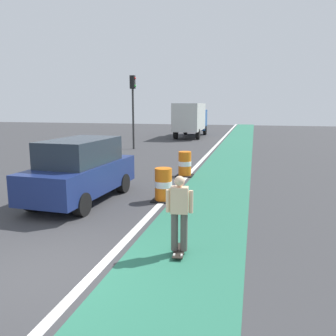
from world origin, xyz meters
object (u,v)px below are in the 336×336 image
at_px(traffic_barrel_mid, 185,164).
at_px(delivery_truck_down_block, 191,118).
at_px(parked_suv_nearest, 81,170).
at_px(skateboarder_on_lane, 179,212).
at_px(traffic_light_corner, 133,99).
at_px(traffic_barrel_front, 163,185).

xyz_separation_m(traffic_barrel_mid, delivery_truck_down_block, (-3.06, 18.77, 1.31)).
bearing_deg(parked_suv_nearest, skateboarder_on_lane, -40.11).
height_order(traffic_barrel_mid, delivery_truck_down_block, delivery_truck_down_block).
bearing_deg(delivery_truck_down_block, parked_suv_nearest, -88.63).
distance_m(traffic_barrel_mid, traffic_light_corner, 10.62).
bearing_deg(delivery_truck_down_block, traffic_barrel_front, -82.16).
bearing_deg(traffic_light_corner, skateboarder_on_lane, -67.81).
relative_size(skateboarder_on_lane, traffic_barrel_front, 1.55).
bearing_deg(traffic_barrel_mid, skateboarder_on_lane, -79.80).
height_order(parked_suv_nearest, traffic_light_corner, traffic_light_corner).
height_order(traffic_barrel_mid, traffic_light_corner, traffic_light_corner).
xyz_separation_m(traffic_barrel_front, traffic_barrel_mid, (-0.10, 4.18, 0.00)).
distance_m(skateboarder_on_lane, traffic_light_corner, 18.34).
relative_size(parked_suv_nearest, traffic_light_corner, 0.92).
relative_size(traffic_barrel_mid, traffic_light_corner, 0.21).
relative_size(traffic_barrel_front, traffic_barrel_mid, 1.00).
bearing_deg(delivery_truck_down_block, traffic_barrel_mid, -80.74).
relative_size(skateboarder_on_lane, traffic_light_corner, 0.33).
bearing_deg(traffic_light_corner, delivery_truck_down_block, 77.04).
xyz_separation_m(parked_suv_nearest, traffic_barrel_front, (2.60, 0.64, -0.50)).
relative_size(parked_suv_nearest, delivery_truck_down_block, 0.62).
distance_m(skateboarder_on_lane, delivery_truck_down_block, 27.33).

